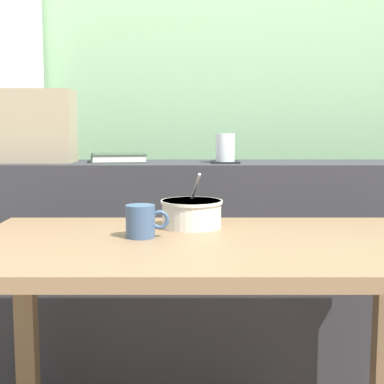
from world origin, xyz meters
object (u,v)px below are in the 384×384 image
(coaster_square, at_px, (225,162))
(soup_bowl, at_px, (191,214))
(breakfast_table, at_px, (208,281))
(juice_glass, at_px, (225,149))
(closed_book, at_px, (117,158))
(throw_pillow, at_px, (28,126))
(ceramic_mug, at_px, (141,221))

(coaster_square, relative_size, soup_bowl, 0.57)
(breakfast_table, relative_size, soup_bowl, 6.92)
(juice_glass, xyz_separation_m, soup_bowl, (-0.12, -0.43, -0.16))
(breakfast_table, relative_size, closed_book, 5.51)
(coaster_square, bearing_deg, juice_glass, 180.00)
(throw_pillow, xyz_separation_m, soup_bowl, (0.58, -0.46, -0.24))
(juice_glass, bearing_deg, closed_book, 171.59)
(throw_pillow, relative_size, ceramic_mug, 2.83)
(soup_bowl, relative_size, ceramic_mug, 1.56)
(throw_pillow, bearing_deg, ceramic_mug, -52.86)
(throw_pillow, bearing_deg, closed_book, 4.85)
(breakfast_table, xyz_separation_m, coaster_square, (0.08, 0.60, 0.26))
(breakfast_table, bearing_deg, juice_glass, 82.81)
(ceramic_mug, bearing_deg, juice_glass, 66.33)
(coaster_square, xyz_separation_m, throw_pillow, (-0.70, 0.03, 0.13))
(soup_bowl, bearing_deg, ceramic_mug, -132.26)
(throw_pillow, bearing_deg, coaster_square, -2.51)
(breakfast_table, bearing_deg, throw_pillow, 134.60)
(throw_pillow, height_order, soup_bowl, throw_pillow)
(coaster_square, xyz_separation_m, soup_bowl, (-0.12, -0.43, -0.12))
(breakfast_table, xyz_separation_m, closed_book, (-0.31, 0.66, 0.27))
(juice_glass, bearing_deg, soup_bowl, -105.64)
(closed_book, bearing_deg, coaster_square, -8.41)
(breakfast_table, bearing_deg, coaster_square, 82.81)
(juice_glass, relative_size, closed_book, 0.45)
(throw_pillow, bearing_deg, breakfast_table, -45.40)
(closed_book, distance_m, soup_bowl, 0.57)
(breakfast_table, height_order, juice_glass, juice_glass)
(soup_bowl, bearing_deg, closed_book, 119.22)
(closed_book, bearing_deg, ceramic_mug, -77.40)
(closed_book, height_order, throw_pillow, throw_pillow)
(breakfast_table, bearing_deg, soup_bowl, 103.42)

